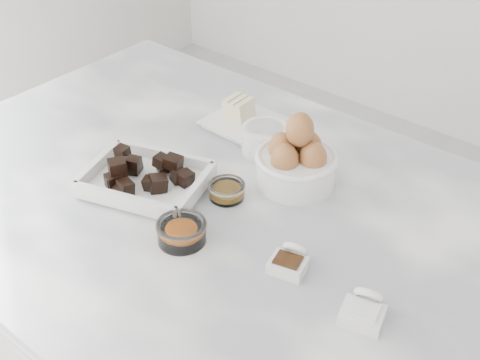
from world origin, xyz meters
name	(u,v)px	position (x,y,z in m)	size (l,w,h in m)	color
marble_slab	(220,212)	(0.00, 0.00, 0.92)	(1.20, 0.80, 0.04)	white
chocolate_dish	(146,177)	(-0.13, -0.05, 0.96)	(0.25, 0.22, 0.06)	white
butter_plate	(243,118)	(-0.13, 0.22, 0.96)	(0.14, 0.14, 0.06)	white
sugar_ramekin	(265,138)	(-0.04, 0.18, 0.97)	(0.09, 0.09, 0.05)	white
egg_bowl	(297,161)	(0.06, 0.13, 0.99)	(0.15, 0.15, 0.14)	white
honey_bowl	(227,190)	(0.00, 0.02, 0.95)	(0.07, 0.07, 0.03)	white
zest_bowl	(182,231)	(0.02, -0.11, 0.96)	(0.08, 0.08, 0.04)	white
vanilla_spoon	(290,261)	(0.19, -0.06, 0.95)	(0.06, 0.07, 0.04)	white
salt_spoon	(364,310)	(0.33, -0.07, 0.95)	(0.07, 0.08, 0.04)	white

